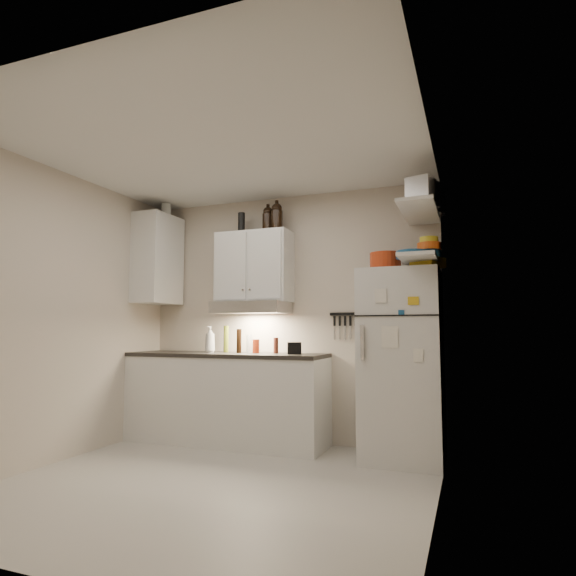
% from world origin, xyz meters
% --- Properties ---
extents(floor, '(3.20, 3.00, 0.02)m').
position_xyz_m(floor, '(0.00, 0.00, -0.01)').
color(floor, '#B8B3AA').
rests_on(floor, ground).
extents(ceiling, '(3.20, 3.00, 0.02)m').
position_xyz_m(ceiling, '(0.00, 0.00, 2.61)').
color(ceiling, silver).
rests_on(ceiling, ground).
extents(back_wall, '(3.20, 0.02, 2.60)m').
position_xyz_m(back_wall, '(0.00, 1.51, 1.30)').
color(back_wall, beige).
rests_on(back_wall, ground).
extents(left_wall, '(0.02, 3.00, 2.60)m').
position_xyz_m(left_wall, '(-1.61, 0.00, 1.30)').
color(left_wall, beige).
rests_on(left_wall, ground).
extents(right_wall, '(0.02, 3.00, 2.60)m').
position_xyz_m(right_wall, '(1.61, 0.00, 1.30)').
color(right_wall, beige).
rests_on(right_wall, ground).
extents(base_cabinet, '(2.10, 0.60, 0.88)m').
position_xyz_m(base_cabinet, '(-0.55, 1.20, 0.44)').
color(base_cabinet, white).
rests_on(base_cabinet, floor).
extents(countertop, '(2.10, 0.62, 0.04)m').
position_xyz_m(countertop, '(-0.55, 1.20, 0.90)').
color(countertop, black).
rests_on(countertop, base_cabinet).
extents(upper_cabinet, '(0.80, 0.33, 0.75)m').
position_xyz_m(upper_cabinet, '(-0.30, 1.33, 1.83)').
color(upper_cabinet, white).
rests_on(upper_cabinet, back_wall).
extents(side_cabinet, '(0.33, 0.55, 1.00)m').
position_xyz_m(side_cabinet, '(-1.44, 1.20, 1.95)').
color(side_cabinet, white).
rests_on(side_cabinet, left_wall).
extents(range_hood, '(0.76, 0.46, 0.12)m').
position_xyz_m(range_hood, '(-0.30, 1.27, 1.39)').
color(range_hood, silver).
rests_on(range_hood, back_wall).
extents(fridge, '(0.70, 0.68, 1.70)m').
position_xyz_m(fridge, '(1.25, 1.16, 0.85)').
color(fridge, silver).
rests_on(fridge, floor).
extents(shelf_hi, '(0.30, 0.95, 0.03)m').
position_xyz_m(shelf_hi, '(1.45, 1.02, 2.20)').
color(shelf_hi, white).
rests_on(shelf_hi, right_wall).
extents(shelf_lo, '(0.30, 0.95, 0.03)m').
position_xyz_m(shelf_lo, '(1.45, 1.02, 1.76)').
color(shelf_lo, white).
rests_on(shelf_lo, right_wall).
extents(knife_strip, '(0.42, 0.02, 0.03)m').
position_xyz_m(knife_strip, '(0.70, 1.49, 1.32)').
color(knife_strip, black).
rests_on(knife_strip, back_wall).
extents(dutch_oven, '(0.35, 0.35, 0.16)m').
position_xyz_m(dutch_oven, '(1.13, 1.11, 1.78)').
color(dutch_oven, '#AF3314').
rests_on(dutch_oven, fridge).
extents(book_stack, '(0.30, 0.33, 0.09)m').
position_xyz_m(book_stack, '(1.51, 1.05, 1.74)').
color(book_stack, gold).
rests_on(book_stack, fridge).
extents(spice_jar, '(0.07, 0.07, 0.10)m').
position_xyz_m(spice_jar, '(1.31, 1.13, 1.75)').
color(spice_jar, silver).
rests_on(spice_jar, fridge).
extents(stock_pot, '(0.38, 0.38, 0.22)m').
position_xyz_m(stock_pot, '(1.51, 1.27, 2.32)').
color(stock_pot, silver).
rests_on(stock_pot, shelf_hi).
extents(tin_a, '(0.28, 0.27, 0.22)m').
position_xyz_m(tin_a, '(1.49, 0.93, 2.33)').
color(tin_a, '#AAAAAD').
rests_on(tin_a, shelf_hi).
extents(tin_b, '(0.25, 0.25, 0.20)m').
position_xyz_m(tin_b, '(1.49, 0.76, 2.32)').
color(tin_b, '#AAAAAD').
rests_on(tin_b, shelf_hi).
extents(bowl_teal, '(0.27, 0.27, 0.11)m').
position_xyz_m(bowl_teal, '(1.48, 1.25, 1.83)').
color(bowl_teal, navy).
rests_on(bowl_teal, shelf_lo).
extents(bowl_orange, '(0.21, 0.21, 0.06)m').
position_xyz_m(bowl_orange, '(1.51, 1.21, 1.91)').
color(bowl_orange, '#ED5A16').
rests_on(bowl_orange, bowl_teal).
extents(bowl_yellow, '(0.17, 0.17, 0.05)m').
position_xyz_m(bowl_yellow, '(1.51, 1.21, 1.97)').
color(bowl_yellow, yellow).
rests_on(bowl_yellow, bowl_orange).
extents(plates, '(0.34, 0.34, 0.07)m').
position_xyz_m(plates, '(1.38, 0.94, 1.81)').
color(plates, navy).
rests_on(plates, shelf_lo).
extents(growler_a, '(0.15, 0.15, 0.28)m').
position_xyz_m(growler_a, '(-0.15, 1.36, 2.34)').
color(growler_a, black).
rests_on(growler_a, upper_cabinet).
extents(growler_b, '(0.13, 0.13, 0.29)m').
position_xyz_m(growler_b, '(-0.03, 1.31, 2.35)').
color(growler_b, black).
rests_on(growler_b, upper_cabinet).
extents(thermos_a, '(0.09, 0.09, 0.22)m').
position_xyz_m(thermos_a, '(-0.43, 1.29, 2.31)').
color(thermos_a, black).
rests_on(thermos_a, upper_cabinet).
extents(thermos_b, '(0.08, 0.08, 0.20)m').
position_xyz_m(thermos_b, '(-0.47, 1.38, 2.30)').
color(thermos_b, black).
rests_on(thermos_b, upper_cabinet).
extents(side_jar, '(0.13, 0.13, 0.14)m').
position_xyz_m(side_jar, '(-1.37, 1.24, 2.52)').
color(side_jar, silver).
rests_on(side_jar, side_cabinet).
extents(soap_bottle, '(0.13, 0.13, 0.31)m').
position_xyz_m(soap_bottle, '(-0.76, 1.21, 1.08)').
color(soap_bottle, white).
rests_on(soap_bottle, countertop).
extents(pepper_mill, '(0.06, 0.06, 0.16)m').
position_xyz_m(pepper_mill, '(-0.03, 1.28, 1.00)').
color(pepper_mill, '#58261A').
rests_on(pepper_mill, countertop).
extents(oil_bottle, '(0.07, 0.07, 0.28)m').
position_xyz_m(oil_bottle, '(-0.62, 1.32, 1.06)').
color(oil_bottle, '#576318').
rests_on(oil_bottle, countertop).
extents(vinegar_bottle, '(0.07, 0.07, 0.25)m').
position_xyz_m(vinegar_bottle, '(-0.41, 1.21, 1.04)').
color(vinegar_bottle, black).
rests_on(vinegar_bottle, countertop).
extents(clear_bottle, '(0.08, 0.08, 0.19)m').
position_xyz_m(clear_bottle, '(-0.35, 1.33, 1.01)').
color(clear_bottle, silver).
rests_on(clear_bottle, countertop).
extents(red_jar, '(0.09, 0.09, 0.14)m').
position_xyz_m(red_jar, '(-0.23, 1.24, 0.99)').
color(red_jar, '#AF3314').
rests_on(red_jar, countertop).
extents(caddy, '(0.16, 0.14, 0.12)m').
position_xyz_m(caddy, '(0.19, 1.22, 0.98)').
color(caddy, black).
rests_on(caddy, countertop).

